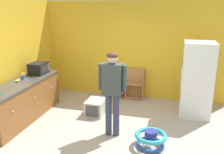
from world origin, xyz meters
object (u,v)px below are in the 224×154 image
kitchen_counter (23,101)px  microwave (39,68)px  baby_walker (151,139)px  refrigerator (197,80)px  banana_bunch (18,80)px  bookshelf (128,85)px  blue_cup (23,77)px  pet_carrier (96,107)px  yellow_cup (23,75)px  standing_person (112,87)px

kitchen_counter → microwave: microwave is taller
baby_walker → microwave: 3.34m
refrigerator → banana_bunch: size_ratio=11.42×
kitchen_counter → bookshelf: size_ratio=2.80×
bookshelf → refrigerator: bearing=-22.3°
bookshelf → blue_cup: (-2.17, -1.79, 0.58)m
kitchen_counter → pet_carrier: bearing=24.6°
baby_walker → pet_carrier: (-1.46, 1.10, 0.02)m
refrigerator → bookshelf: (-1.78, 0.73, -0.52)m
bookshelf → yellow_cup: yellow_cup is taller
pet_carrier → baby_walker: bearing=-36.9°
baby_walker → blue_cup: size_ratio=6.36×
pet_carrier → blue_cup: bearing=-163.8°
standing_person → yellow_cup: standing_person is taller
baby_walker → yellow_cup: size_ratio=6.36×
banana_bunch → refrigerator: bearing=17.3°
bookshelf → microwave: bearing=-149.2°
microwave → refrigerator: bearing=7.5°
standing_person → microwave: 2.38m
kitchen_counter → yellow_cup: 0.68m
kitchen_counter → pet_carrier: (1.53, 0.70, -0.27)m
bookshelf → pet_carrier: (-0.54, -1.31, -0.19)m
bookshelf → banana_bunch: (-2.18, -1.96, 0.56)m
yellow_cup → blue_cup: same height
microwave → blue_cup: size_ratio=5.05×
bookshelf → blue_cup: bearing=-140.5°
kitchen_counter → microwave: 0.97m
standing_person → baby_walker: bearing=-15.9°
refrigerator → baby_walker: refrigerator is taller
refrigerator → bookshelf: 2.00m
baby_walker → pet_carrier: size_ratio=1.09×
banana_bunch → yellow_cup: bearing=105.6°
standing_person → pet_carrier: standing_person is taller
pet_carrier → banana_bunch: bearing=-158.3°
yellow_cup → blue_cup: size_ratio=1.00×
bookshelf → baby_walker: bookshelf is taller
banana_bunch → yellow_cup: (-0.10, 0.36, 0.02)m
kitchen_counter → bookshelf: bearing=44.2°
baby_walker → yellow_cup: bearing=165.8°
blue_cup → microwave: bearing=80.1°
kitchen_counter → standing_person: 2.27m
refrigerator → microwave: size_ratio=3.71×
bookshelf → banana_bunch: bearing=-138.0°
refrigerator → baby_walker: 2.03m
baby_walker → refrigerator: bearing=62.9°
refrigerator → standing_person: 2.22m
baby_walker → blue_cup: (-3.09, 0.63, 0.79)m
kitchen_counter → yellow_cup: (-0.21, 0.41, 0.50)m
kitchen_counter → blue_cup: blue_cup is taller
refrigerator → kitchen_counter: bearing=-161.6°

